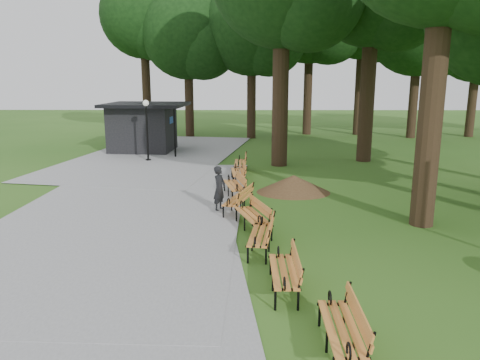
{
  "coord_description": "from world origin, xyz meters",
  "views": [
    {
      "loc": [
        0.05,
        -12.0,
        4.43
      ],
      "look_at": [
        -0.07,
        2.74,
        1.1
      ],
      "focal_mm": 34.63,
      "sensor_mm": 36.0,
      "label": 1
    }
  ],
  "objects_px": {
    "lamp_post": "(146,118)",
    "bench_3": "(252,216)",
    "bench_5": "(234,185)",
    "bench_6": "(238,172)",
    "person": "(219,189)",
    "bench_4": "(238,199)",
    "kiosk": "(143,127)",
    "bench_7": "(240,163)",
    "bench_1": "(283,271)",
    "bench_0": "(341,328)",
    "dirt_mound": "(293,184)",
    "bench_2": "(261,235)"
  },
  "relations": [
    {
      "from": "lamp_post",
      "to": "bench_1",
      "type": "distance_m",
      "value": 16.39
    },
    {
      "from": "lamp_post",
      "to": "kiosk",
      "type": "bearing_deg",
      "value": 106.12
    },
    {
      "from": "bench_3",
      "to": "bench_7",
      "type": "relative_size",
      "value": 1.0
    },
    {
      "from": "lamp_post",
      "to": "bench_2",
      "type": "relative_size",
      "value": 1.69
    },
    {
      "from": "bench_1",
      "to": "bench_5",
      "type": "distance_m",
      "value": 7.84
    },
    {
      "from": "bench_7",
      "to": "dirt_mound",
      "type": "bearing_deg",
      "value": 29.3
    },
    {
      "from": "dirt_mound",
      "to": "bench_1",
      "type": "xyz_separation_m",
      "value": [
        -1.1,
        -8.47,
        0.1
      ]
    },
    {
      "from": "bench_0",
      "to": "bench_7",
      "type": "height_order",
      "value": "same"
    },
    {
      "from": "person",
      "to": "bench_7",
      "type": "bearing_deg",
      "value": 19.02
    },
    {
      "from": "bench_2",
      "to": "bench_4",
      "type": "relative_size",
      "value": 1.0
    },
    {
      "from": "bench_1",
      "to": "bench_6",
      "type": "xyz_separation_m",
      "value": [
        -1.07,
        10.15,
        0.0
      ]
    },
    {
      "from": "person",
      "to": "bench_4",
      "type": "height_order",
      "value": "person"
    },
    {
      "from": "kiosk",
      "to": "bench_1",
      "type": "height_order",
      "value": "kiosk"
    },
    {
      "from": "kiosk",
      "to": "bench_7",
      "type": "relative_size",
      "value": 2.41
    },
    {
      "from": "bench_1",
      "to": "dirt_mound",
      "type": "bearing_deg",
      "value": 172.69
    },
    {
      "from": "bench_1",
      "to": "bench_2",
      "type": "xyz_separation_m",
      "value": [
        -0.4,
        2.25,
        0.0
      ]
    },
    {
      "from": "lamp_post",
      "to": "bench_4",
      "type": "xyz_separation_m",
      "value": [
        4.89,
        -9.42,
        -1.87
      ]
    },
    {
      "from": "dirt_mound",
      "to": "bench_7",
      "type": "height_order",
      "value": "bench_7"
    },
    {
      "from": "bench_2",
      "to": "bench_7",
      "type": "xyz_separation_m",
      "value": [
        -0.61,
        10.04,
        0.0
      ]
    },
    {
      "from": "dirt_mound",
      "to": "bench_7",
      "type": "distance_m",
      "value": 4.37
    },
    {
      "from": "lamp_post",
      "to": "bench_4",
      "type": "distance_m",
      "value": 10.78
    },
    {
      "from": "person",
      "to": "dirt_mound",
      "type": "xyz_separation_m",
      "value": [
        2.74,
        2.53,
        -0.42
      ]
    },
    {
      "from": "bench_4",
      "to": "bench_6",
      "type": "height_order",
      "value": "same"
    },
    {
      "from": "bench_7",
      "to": "bench_5",
      "type": "bearing_deg",
      "value": -1.85
    },
    {
      "from": "lamp_post",
      "to": "bench_1",
      "type": "xyz_separation_m",
      "value": [
        5.91,
        -15.17,
        -1.87
      ]
    },
    {
      "from": "lamp_post",
      "to": "bench_5",
      "type": "distance_m",
      "value": 8.99
    },
    {
      "from": "dirt_mound",
      "to": "bench_5",
      "type": "height_order",
      "value": "bench_5"
    },
    {
      "from": "lamp_post",
      "to": "bench_5",
      "type": "bearing_deg",
      "value": -57.58
    },
    {
      "from": "kiosk",
      "to": "bench_7",
      "type": "xyz_separation_m",
      "value": [
        5.85,
        -6.15,
        -1.0
      ]
    },
    {
      "from": "bench_4",
      "to": "bench_7",
      "type": "xyz_separation_m",
      "value": [
        0.02,
        6.55,
        0.0
      ]
    },
    {
      "from": "dirt_mound",
      "to": "bench_2",
      "type": "xyz_separation_m",
      "value": [
        -1.5,
        -6.22,
        0.1
      ]
    },
    {
      "from": "dirt_mound",
      "to": "bench_2",
      "type": "distance_m",
      "value": 6.4
    },
    {
      "from": "lamp_post",
      "to": "bench_3",
      "type": "distance_m",
      "value": 12.56
    },
    {
      "from": "bench_5",
      "to": "bench_6",
      "type": "bearing_deg",
      "value": 164.87
    },
    {
      "from": "kiosk",
      "to": "bench_5",
      "type": "relative_size",
      "value": 2.41
    },
    {
      "from": "bench_1",
      "to": "bench_6",
      "type": "relative_size",
      "value": 1.0
    },
    {
      "from": "bench_4",
      "to": "bench_5",
      "type": "bearing_deg",
      "value": -157.73
    },
    {
      "from": "bench_0",
      "to": "bench_2",
      "type": "relative_size",
      "value": 1.0
    },
    {
      "from": "bench_4",
      "to": "bench_5",
      "type": "relative_size",
      "value": 1.0
    },
    {
      "from": "bench_7",
      "to": "bench_0",
      "type": "bearing_deg",
      "value": 7.4
    },
    {
      "from": "person",
      "to": "bench_0",
      "type": "height_order",
      "value": "person"
    },
    {
      "from": "bench_0",
      "to": "bench_4",
      "type": "distance_m",
      "value": 8.16
    },
    {
      "from": "person",
      "to": "bench_5",
      "type": "xyz_separation_m",
      "value": [
        0.45,
        1.8,
        -0.32
      ]
    },
    {
      "from": "kiosk",
      "to": "bench_1",
      "type": "bearing_deg",
      "value": -65.2
    },
    {
      "from": "person",
      "to": "bench_0",
      "type": "xyz_separation_m",
      "value": [
        2.39,
        -8.16,
        -0.32
      ]
    },
    {
      "from": "bench_3",
      "to": "bench_4",
      "type": "height_order",
      "value": "same"
    },
    {
      "from": "bench_2",
      "to": "bench_1",
      "type": "bearing_deg",
      "value": 18.1
    },
    {
      "from": "bench_3",
      "to": "bench_7",
      "type": "bearing_deg",
      "value": 164.94
    },
    {
      "from": "lamp_post",
      "to": "dirt_mound",
      "type": "xyz_separation_m",
      "value": [
        7.01,
        -6.7,
        -1.97
      ]
    },
    {
      "from": "bench_0",
      "to": "bench_6",
      "type": "bearing_deg",
      "value": -170.71
    }
  ]
}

